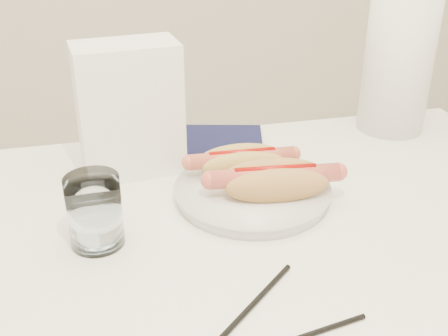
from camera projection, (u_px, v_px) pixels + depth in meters
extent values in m
cube|color=white|center=(212.00, 262.00, 0.76)|extent=(1.20, 0.80, 0.04)
cylinder|color=silver|center=(402.00, 273.00, 1.33)|extent=(0.04, 0.04, 0.71)
cylinder|color=silver|center=(252.00, 193.00, 0.87)|extent=(0.26, 0.26, 0.02)
ellipsoid|color=tan|center=(244.00, 166.00, 0.88)|extent=(0.14, 0.04, 0.05)
ellipsoid|color=tan|center=(240.00, 157.00, 0.90)|extent=(0.14, 0.04, 0.05)
ellipsoid|color=tan|center=(242.00, 167.00, 0.90)|extent=(0.12, 0.06, 0.03)
cylinder|color=#CB5B47|center=(242.00, 158.00, 0.89)|extent=(0.17, 0.03, 0.03)
cylinder|color=#990A05|center=(242.00, 152.00, 0.88)|extent=(0.11, 0.01, 0.01)
ellipsoid|color=#BE884A|center=(277.00, 186.00, 0.81)|extent=(0.16, 0.06, 0.05)
ellipsoid|color=#BE884A|center=(272.00, 174.00, 0.84)|extent=(0.16, 0.06, 0.05)
ellipsoid|color=#BE884A|center=(274.00, 187.00, 0.83)|extent=(0.15, 0.07, 0.03)
cylinder|color=#CB5447|center=(275.00, 176.00, 0.83)|extent=(0.20, 0.05, 0.03)
cylinder|color=#990A05|center=(275.00, 169.00, 0.82)|extent=(0.12, 0.02, 0.01)
cylinder|color=white|center=(95.00, 211.00, 0.74)|extent=(0.07, 0.07, 0.10)
cylinder|color=black|center=(243.00, 315.00, 0.63)|extent=(0.16, 0.15, 0.01)
cube|color=white|center=(129.00, 109.00, 0.91)|extent=(0.17, 0.11, 0.22)
cube|color=#111437|center=(220.00, 143.00, 1.04)|extent=(0.19, 0.19, 0.01)
cylinder|color=white|center=(399.00, 57.00, 1.05)|extent=(0.17, 0.17, 0.29)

